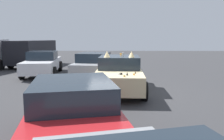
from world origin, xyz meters
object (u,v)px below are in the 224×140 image
Objects in this scene: parked_van_far_right at (33,52)px; parked_sedan_behind_right at (73,114)px; parked_sedan_row_back_far at (94,65)px; parked_sedan_far_left at (43,63)px; art_car_decorated at (119,74)px.

parked_van_far_right reaches higher than parked_sedan_behind_right.
parked_sedan_row_back_far is at bearing 170.09° from parked_sedan_behind_right.
parked_sedan_row_back_far is at bearing 67.95° from parked_sedan_far_left.
parked_sedan_far_left reaches higher than parked_sedan_row_back_far.
parked_sedan_behind_right is at bearing 14.31° from parked_sedan_far_left.
art_car_decorated is 10.76m from parked_van_far_right.
art_car_decorated is 3.58m from parked_sedan_row_back_far.
parked_van_far_right is (8.37, 6.75, 0.40)m from art_car_decorated.
parked_sedan_behind_right is (-13.32, -5.74, -0.45)m from parked_van_far_right.
parked_van_far_right reaches higher than parked_sedan_far_left.
parked_sedan_far_left is at bearing 32.33° from parked_van_far_right.
parked_sedan_behind_right is (-4.95, 1.00, -0.04)m from art_car_decorated.
art_car_decorated is 6.20m from parked_sedan_far_left.
parked_sedan_far_left is 1.08× the size of parked_sedan_row_back_far.
art_car_decorated is at bearing 156.15° from parked_sedan_behind_right.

